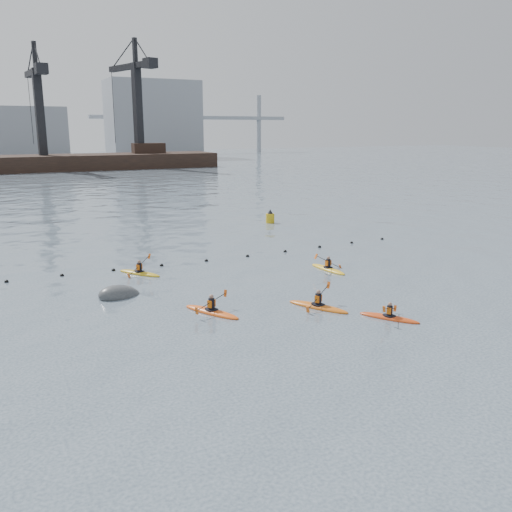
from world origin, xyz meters
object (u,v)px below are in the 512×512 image
object	(u,v)px
kayaker_4	(389,317)
kayaker_5	(140,273)
kayaker_3	(328,269)
mooring_buoy	(120,296)
kayaker_2	(212,311)
kayaker_0	(318,306)
nav_buoy	(270,218)

from	to	relation	value
kayaker_4	kayaker_5	size ratio (longest dim) A/B	0.95
kayaker_3	mooring_buoy	distance (m)	12.74
kayaker_2	mooring_buoy	distance (m)	5.68
kayaker_0	kayaker_4	distance (m)	3.47
mooring_buoy	nav_buoy	world-z (taller)	nav_buoy
mooring_buoy	nav_buoy	size ratio (longest dim) A/B	1.63
kayaker_5	mooring_buoy	bearing A→B (deg)	-153.51
kayaker_3	mooring_buoy	size ratio (longest dim) A/B	1.33
kayaker_2	kayaker_0	bearing A→B (deg)	-45.47
kayaker_2	mooring_buoy	size ratio (longest dim) A/B	1.37
kayaker_3	mooring_buoy	bearing A→B (deg)	172.36
kayaker_2	kayaker_5	size ratio (longest dim) A/B	1.13
kayaker_0	kayaker_3	size ratio (longest dim) A/B	1.01
kayaker_5	mooring_buoy	size ratio (longest dim) A/B	1.21
nav_buoy	kayaker_5	bearing A→B (deg)	-141.37
kayaker_0	nav_buoy	size ratio (longest dim) A/B	2.20
mooring_buoy	nav_buoy	xyz separation A→B (m)	(17.59, 16.26, 0.44)
kayaker_0	kayaker_4	xyz separation A→B (m)	(2.07, -2.78, -0.01)
kayaker_4	mooring_buoy	distance (m)	13.69
kayaker_5	kayaker_4	bearing A→B (deg)	-92.78
kayaker_3	nav_buoy	distance (m)	17.39
kayaker_0	nav_buoy	distance (m)	24.40
kayaker_4	kayaker_5	world-z (taller)	kayaker_5
kayaker_2	kayaker_5	world-z (taller)	kayaker_5
kayaker_3	kayaker_0	bearing A→B (deg)	-133.51
kayaker_0	nav_buoy	bearing A→B (deg)	38.85
kayaker_2	kayaker_3	xyz separation A→B (m)	(9.45, 4.20, -0.01)
nav_buoy	kayaker_3	bearing A→B (deg)	-106.24
nav_buoy	mooring_buoy	bearing A→B (deg)	-137.25
kayaker_3	kayaker_5	size ratio (longest dim) A/B	1.10
kayaker_3	kayaker_4	xyz separation A→B (m)	(-2.44, -8.60, -0.01)
kayaker_0	kayaker_5	world-z (taller)	kayaker_0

